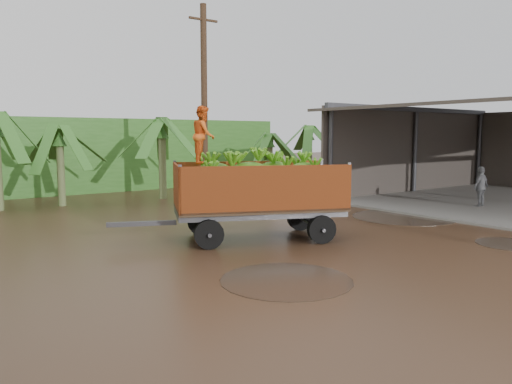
# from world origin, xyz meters

# --- Properties ---
(ground) EXTENTS (100.00, 100.00, 0.00)m
(ground) POSITION_xyz_m (0.00, 0.00, 0.00)
(ground) COLOR black
(ground) RESTS_ON ground
(packing_shed) EXTENTS (12.78, 10.80, 4.76)m
(packing_shed) POSITION_xyz_m (11.77, 1.77, 2.50)
(packing_shed) COLOR gray
(packing_shed) RESTS_ON ground
(hedge_north) EXTENTS (22.00, 3.00, 3.60)m
(hedge_north) POSITION_xyz_m (-2.00, 16.00, 1.80)
(hedge_north) COLOR #2D661E
(hedge_north) RESTS_ON ground
(banana_trailer) EXTENTS (6.07, 3.73, 3.55)m
(banana_trailer) POSITION_xyz_m (-1.59, 1.51, 1.34)
(banana_trailer) COLOR #9A3E16
(banana_trailer) RESTS_ON ground
(man_grey) EXTENTS (0.95, 0.42, 1.61)m
(man_grey) POSITION_xyz_m (8.70, 1.02, 0.80)
(man_grey) COLOR gray
(man_grey) RESTS_ON ground
(utility_pole) EXTENTS (1.20, 0.24, 7.63)m
(utility_pole) POSITION_xyz_m (0.29, 7.42, 3.87)
(utility_pole) COLOR #47301E
(utility_pole) RESTS_ON ground
(banana_plants) EXTENTS (23.91, 20.10, 4.01)m
(banana_plants) POSITION_xyz_m (-5.71, 6.15, 1.76)
(banana_plants) COLOR #2D661E
(banana_plants) RESTS_ON ground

